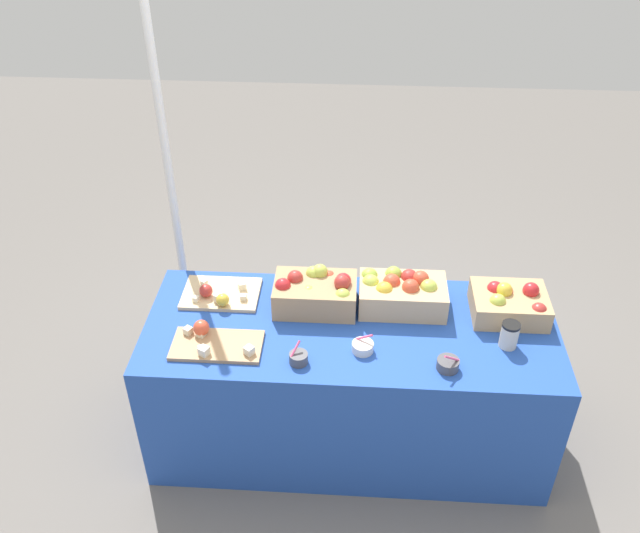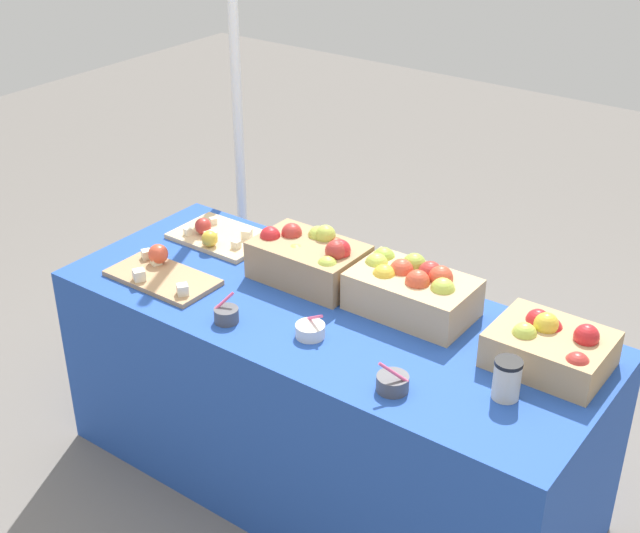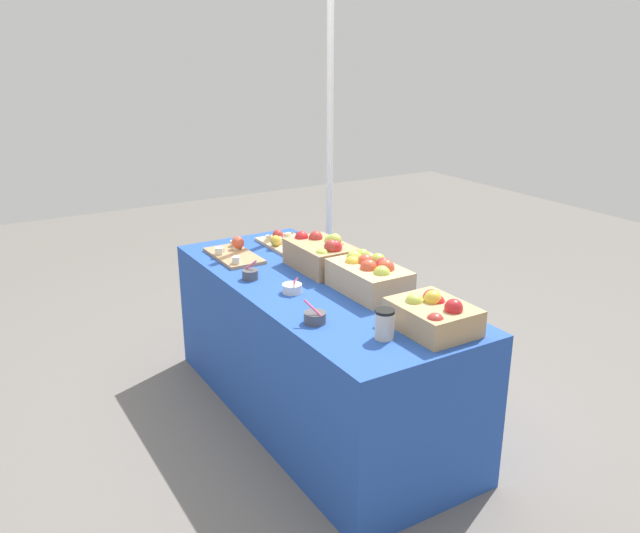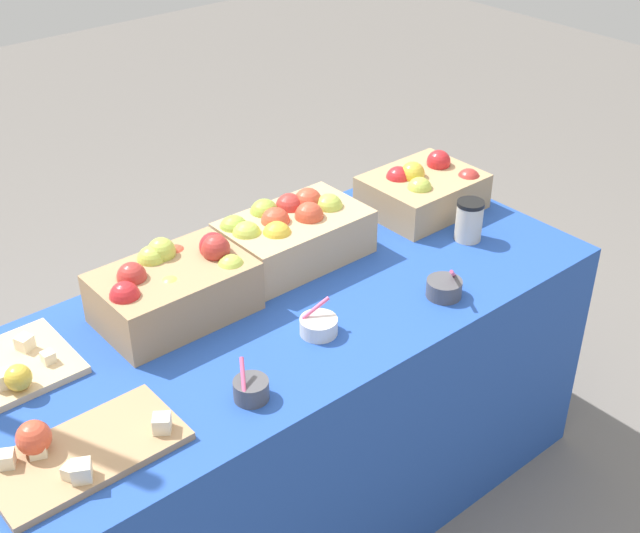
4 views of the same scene
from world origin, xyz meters
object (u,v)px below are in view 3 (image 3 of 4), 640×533
object	(u,v)px
apple_crate_left	(433,315)
sample_bowl_far	(292,288)
apple_crate_right	(322,254)
cutting_board_front	(234,253)
apple_crate_middle	(369,275)
tent_pole	(330,164)
sample_bowl_mid	(315,317)
coffee_cup	(385,324)
sample_bowl_near	(250,274)
cutting_board_back	(286,242)

from	to	relation	value
apple_crate_left	sample_bowl_far	distance (m)	0.74
apple_crate_right	cutting_board_front	world-z (taller)	apple_crate_right
apple_crate_left	sample_bowl_far	size ratio (longest dim) A/B	3.61
apple_crate_middle	tent_pole	bearing A→B (deg)	156.54
cutting_board_front	tent_pole	bearing A→B (deg)	112.98
sample_bowl_mid	coffee_cup	bearing A→B (deg)	30.14
apple_crate_middle	coffee_cup	xyz separation A→B (m)	(0.47, -0.25, -0.02)
apple_crate_left	sample_bowl_mid	bearing A→B (deg)	-129.28
apple_crate_middle	sample_bowl_near	bearing A→B (deg)	-137.20
apple_crate_right	coffee_cup	size ratio (longest dim) A/B	3.11
apple_crate_left	coffee_cup	size ratio (longest dim) A/B	2.78
apple_crate_right	tent_pole	bearing A→B (deg)	145.67
apple_crate_right	cutting_board_front	xyz separation A→B (m)	(-0.43, -0.31, -0.06)
apple_crate_left	sample_bowl_near	xyz separation A→B (m)	(-0.95, -0.39, -0.04)
apple_crate_right	apple_crate_left	bearing A→B (deg)	-0.30
apple_crate_right	sample_bowl_far	xyz separation A→B (m)	(0.22, -0.30, -0.06)
apple_crate_left	sample_bowl_far	xyz separation A→B (m)	(-0.68, -0.30, -0.05)
apple_crate_left	tent_pole	distance (m)	1.81
apple_crate_right	cutting_board_back	xyz separation A→B (m)	(-0.47, 0.04, -0.06)
cutting_board_back	tent_pole	xyz separation A→B (m)	(-0.32, 0.51, 0.37)
sample_bowl_near	sample_bowl_mid	distance (m)	0.64
apple_crate_left	sample_bowl_near	distance (m)	1.03
sample_bowl_near	sample_bowl_mid	xyz separation A→B (m)	(0.64, 0.00, -0.00)
sample_bowl_far	apple_crate_left	bearing A→B (deg)	23.63
apple_crate_left	cutting_board_back	bearing A→B (deg)	178.25
apple_crate_middle	apple_crate_right	bearing A→B (deg)	-176.45
apple_crate_right	coffee_cup	world-z (taller)	apple_crate_right
apple_crate_right	sample_bowl_mid	distance (m)	0.71
apple_crate_middle	tent_pole	world-z (taller)	tent_pole
cutting_board_front	sample_bowl_far	size ratio (longest dim) A/B	4.19
cutting_board_front	sample_bowl_mid	size ratio (longest dim) A/B	3.69
apple_crate_left	sample_bowl_mid	distance (m)	0.50
apple_crate_left	tent_pole	bearing A→B (deg)	162.11
apple_crate_right	sample_bowl_mid	xyz separation A→B (m)	(0.59, -0.39, -0.06)
sample_bowl_mid	tent_pole	size ratio (longest dim) A/B	0.05
tent_pole	cutting_board_back	bearing A→B (deg)	-57.27
apple_crate_middle	cutting_board_back	world-z (taller)	apple_crate_middle
apple_crate_right	sample_bowl_far	bearing A→B (deg)	-53.19
apple_crate_right	coffee_cup	bearing A→B (deg)	-14.70
apple_crate_right	cutting_board_front	distance (m)	0.54
apple_crate_left	apple_crate_middle	bearing A→B (deg)	176.64
sample_bowl_near	sample_bowl_far	xyz separation A→B (m)	(0.27, 0.09, -0.00)
cutting_board_front	sample_bowl_mid	xyz separation A→B (m)	(1.02, -0.08, 0.00)
sample_bowl_near	tent_pole	xyz separation A→B (m)	(-0.74, 0.93, 0.36)
apple_crate_middle	sample_bowl_mid	distance (m)	0.46
apple_crate_middle	coffee_cup	bearing A→B (deg)	-28.36
cutting_board_front	sample_bowl_far	world-z (taller)	cutting_board_front
apple_crate_middle	tent_pole	size ratio (longest dim) A/B	0.18
apple_crate_left	apple_crate_right	xyz separation A→B (m)	(-0.90, 0.00, 0.02)
cutting_board_back	coffee_cup	bearing A→B (deg)	-11.19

